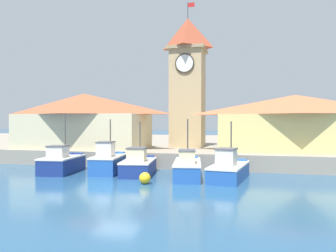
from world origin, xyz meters
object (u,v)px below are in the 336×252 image
at_px(clock_tower, 188,79).
at_px(fishing_boat_mid_left, 187,167).
at_px(warehouse_right, 295,123).
at_px(warehouse_left, 84,120).
at_px(dock_worker_near_tower, 116,141).
at_px(fishing_boat_left_outer, 108,162).
at_px(fishing_boat_far_left, 62,163).
at_px(fishing_boat_center, 229,169).
at_px(mooring_buoy, 145,178).
at_px(fishing_boat_left_inner, 139,165).

bearing_deg(clock_tower, fishing_boat_mid_left, -79.74).
bearing_deg(fishing_boat_mid_left, warehouse_right, 44.19).
bearing_deg(warehouse_left, dock_worker_near_tower, -27.94).
bearing_deg(warehouse_left, clock_tower, 24.45).
bearing_deg(warehouse_left, fishing_boat_left_outer, -49.10).
height_order(fishing_boat_far_left, fishing_boat_left_outer, fishing_boat_far_left).
bearing_deg(fishing_boat_left_outer, fishing_boat_center, -5.13).
distance_m(mooring_buoy, dock_worker_near_tower, 9.22).
height_order(fishing_boat_left_inner, mooring_buoy, fishing_boat_left_inner).
distance_m(fishing_boat_center, mooring_buoy, 5.69).
xyz_separation_m(warehouse_left, mooring_buoy, (9.39, -9.75, -3.67)).
bearing_deg(warehouse_left, mooring_buoy, -46.07).
distance_m(fishing_boat_mid_left, dock_worker_near_tower, 8.70).
bearing_deg(fishing_boat_left_inner, fishing_boat_mid_left, -7.83).
bearing_deg(warehouse_right, dock_worker_near_tower, -168.28).
bearing_deg(fishing_boat_left_inner, mooring_buoy, -64.99).
height_order(warehouse_left, warehouse_right, warehouse_left).
xyz_separation_m(fishing_boat_left_outer, dock_worker_near_tower, (-1.05, 3.88, 1.32)).
height_order(fishing_boat_left_outer, fishing_boat_left_inner, fishing_boat_left_outer).
bearing_deg(clock_tower, dock_worker_near_tower, -128.33).
xyz_separation_m(warehouse_left, warehouse_right, (19.52, 0.88, -0.22)).
relative_size(warehouse_right, mooring_buoy, 18.40).
height_order(fishing_boat_left_outer, warehouse_left, warehouse_left).
distance_m(fishing_boat_center, warehouse_left, 16.29).
height_order(fishing_boat_mid_left, clock_tower, clock_tower).
distance_m(fishing_boat_mid_left, mooring_buoy, 3.59).
height_order(clock_tower, mooring_buoy, clock_tower).
distance_m(fishing_boat_far_left, fishing_boat_left_inner, 5.93).
xyz_separation_m(fishing_boat_far_left, warehouse_right, (17.61, 7.80, 3.04)).
bearing_deg(warehouse_right, fishing_boat_far_left, -156.11).
relative_size(fishing_boat_mid_left, warehouse_right, 0.41).
bearing_deg(fishing_boat_left_outer, warehouse_right, 26.39).
relative_size(fishing_boat_far_left, mooring_buoy, 6.22).
relative_size(fishing_boat_left_outer, mooring_buoy, 6.13).
bearing_deg(mooring_buoy, fishing_boat_left_inner, 115.01).
xyz_separation_m(warehouse_right, mooring_buoy, (-10.13, -10.63, -3.44)).
distance_m(fishing_boat_mid_left, fishing_boat_center, 2.82).
bearing_deg(dock_worker_near_tower, warehouse_right, 11.72).
height_order(warehouse_left, mooring_buoy, warehouse_left).
distance_m(warehouse_right, mooring_buoy, 15.08).
relative_size(warehouse_left, mooring_buoy, 17.47).
xyz_separation_m(fishing_boat_left_inner, warehouse_right, (11.70, 7.26, 3.10)).
distance_m(fishing_boat_far_left, dock_worker_near_tower, 5.40).
bearing_deg(fishing_boat_left_inner, warehouse_left, 140.80).
bearing_deg(mooring_buoy, fishing_boat_far_left, 159.27).
height_order(fishing_boat_center, warehouse_left, warehouse_left).
bearing_deg(fishing_boat_left_inner, dock_worker_near_tower, 130.71).
distance_m(fishing_boat_far_left, warehouse_right, 19.50).
bearing_deg(fishing_boat_left_outer, fishing_boat_left_inner, -5.02).
relative_size(mooring_buoy, dock_worker_near_tower, 0.44).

